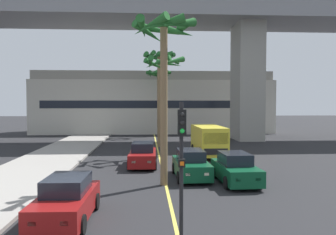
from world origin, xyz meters
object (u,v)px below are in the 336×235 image
Objects in this scene: car_queue_second at (143,155)px; palm_tree_mid_median at (159,68)px; car_queue_front at (235,169)px; palm_tree_farthest_median at (164,74)px; palm_tree_far_median at (163,47)px; palm_tree_near_median at (159,81)px; car_queue_third at (66,201)px; traffic_light_median_near at (182,152)px; delivery_van at (209,140)px; car_queue_fourth at (191,165)px.

palm_tree_mid_median is (1.45, 9.96, 6.78)m from car_queue_second.
palm_tree_farthest_median reaches higher than car_queue_front.
palm_tree_far_median is at bearing -91.25° from palm_tree_mid_median.
palm_tree_far_median is (-0.33, -15.24, -0.51)m from palm_tree_mid_median.
car_queue_front is 7.32m from palm_tree_far_median.
palm_tree_mid_median is (-0.30, -10.49, 0.55)m from palm_tree_near_median.
palm_tree_mid_median is (-3.44, 14.99, 6.78)m from car_queue_front.
car_queue_front and car_queue_third have the same top height.
car_queue_third is at bearing 151.23° from traffic_light_median_near.
delivery_van reaches higher than car_queue_front.
car_queue_fourth is (-2.16, 1.31, 0.00)m from car_queue_front.
palm_tree_near_median reaches higher than palm_tree_farthest_median.
car_queue_third is 4.85m from traffic_light_median_near.
palm_tree_far_median is 1.08× the size of palm_tree_farthest_median.
car_queue_front is 7.01m from car_queue_second.
car_queue_third is 21.77m from palm_tree_mid_median.
palm_tree_far_median is (3.69, 5.05, 6.27)m from car_queue_third.
car_queue_front is 9.15m from car_queue_third.
car_queue_third is (-7.46, -5.30, 0.00)m from car_queue_front.
palm_tree_farthest_median is at bearing -88.52° from palm_tree_mid_median.
delivery_van is 9.43m from palm_tree_mid_median.
traffic_light_median_near is at bearing -90.38° from palm_tree_mid_median.
delivery_van is 16.84m from traffic_light_median_near.
car_queue_second is at bearing 101.92° from palm_tree_far_median.
palm_tree_mid_median is at bearing 91.48° from palm_tree_farthest_median.
car_queue_fourth is (2.72, -3.72, 0.00)m from car_queue_second.
palm_tree_near_median is at bearing 85.11° from car_queue_second.
palm_tree_far_median is (-0.64, -25.73, 0.04)m from palm_tree_near_median.
car_queue_fourth is at bearing -84.68° from palm_tree_mid_median.
palm_tree_near_median reaches higher than car_queue_third.
traffic_light_median_near is 17.00m from palm_tree_farthest_median.
car_queue_third is (-2.57, -10.33, 0.00)m from car_queue_second.
palm_tree_mid_median is (0.15, 22.42, 4.79)m from traffic_light_median_near.
palm_tree_farthest_median is (-3.29, 9.15, 5.74)m from car_queue_front.
car_queue_fourth is at bearing -81.86° from palm_tree_farthest_median.
car_queue_fourth is at bearing 148.83° from car_queue_front.
car_queue_second is at bearing 134.18° from car_queue_front.
delivery_van is at bearing -3.82° from palm_tree_farthest_median.
palm_tree_near_median is (1.75, 20.45, 6.24)m from car_queue_second.
traffic_light_median_near is at bearing -28.77° from car_queue_third.
palm_tree_farthest_median is (-3.50, 0.23, 5.18)m from delivery_van.
palm_tree_far_median reaches higher than traffic_light_median_near.
car_queue_front is 0.50× the size of palm_tree_near_median.
car_queue_second is 12.14m from palm_tree_mid_median.
delivery_van reaches higher than car_queue_third.
palm_tree_near_median is at bearing 88.58° from palm_tree_far_median.
car_queue_second is at bearing -142.66° from delivery_van.
traffic_light_median_near is at bearing -115.74° from car_queue_front.
car_queue_front is at bearing 35.41° from car_queue_third.
palm_tree_mid_median is (-1.27, 13.68, 6.78)m from car_queue_fourth.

